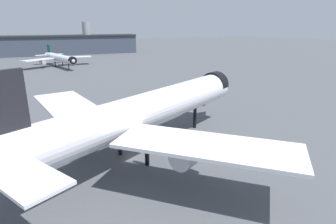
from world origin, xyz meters
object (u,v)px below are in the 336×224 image
(airliner_near_gate, at_px, (141,113))
(airliner_far_taxiway, at_px, (59,58))
(traffic_cone_wingtip, at_px, (92,107))
(baggage_tug_wing, at_px, (200,102))

(airliner_near_gate, xyz_separation_m, airliner_far_taxiway, (3.28, 135.76, -3.35))
(airliner_far_taxiway, height_order, traffic_cone_wingtip, airliner_far_taxiway)
(airliner_near_gate, relative_size, baggage_tug_wing, 18.96)
(traffic_cone_wingtip, bearing_deg, airliner_far_taxiway, 87.53)
(airliner_near_gate, height_order, airliner_far_taxiway, airliner_near_gate)
(airliner_far_taxiway, distance_m, baggage_tug_wing, 114.19)
(airliner_near_gate, xyz_separation_m, baggage_tug_wing, (30.90, 25.05, -7.81))
(baggage_tug_wing, height_order, traffic_cone_wingtip, baggage_tug_wing)
(airliner_far_taxiway, bearing_deg, traffic_cone_wingtip, -14.56)
(airliner_near_gate, height_order, baggage_tug_wing, airliner_near_gate)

